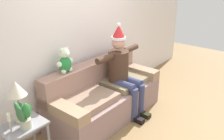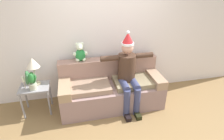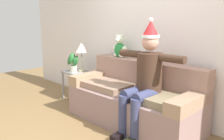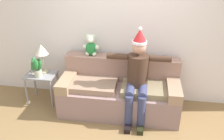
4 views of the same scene
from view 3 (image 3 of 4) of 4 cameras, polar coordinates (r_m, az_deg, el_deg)
The scene contains 8 objects.
back_wall at distance 3.84m, azimuth 10.56°, elevation 9.00°, with size 7.00×0.10×2.70m, color white.
couch at distance 3.62m, azimuth 5.39°, elevation -7.03°, with size 2.02×0.85×0.91m.
person_seated at distance 3.19m, azimuth 7.77°, elevation -1.48°, with size 1.02×0.77×1.55m.
teddy_bear at distance 4.00m, azimuth 1.84°, elevation 5.48°, with size 0.29×0.17×0.38m.
side_table at distance 4.64m, azimuth -8.20°, elevation -1.53°, with size 0.54×0.41×0.57m.
table_lamp at distance 4.57m, azimuth -7.28°, elevation 4.96°, with size 0.24×0.24×0.54m.
potted_plant at distance 4.54m, azimuth -9.22°, elevation 1.77°, with size 0.23×0.25×0.37m.
candle_tall at distance 4.70m, azimuth -9.59°, elevation 1.79°, with size 0.04×0.04×0.24m.
Camera 3 is at (2.17, -1.61, 1.52)m, focal length 38.59 mm.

